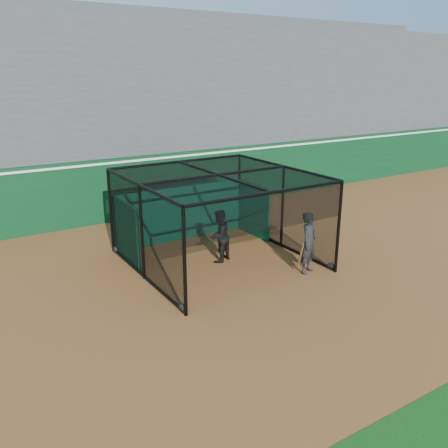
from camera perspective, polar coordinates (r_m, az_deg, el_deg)
ground at (r=12.60m, az=2.80°, el=-8.83°), size 120.00×120.00×0.00m
outfield_wall at (r=19.37m, az=-11.66°, el=4.39°), size 50.00×0.50×2.50m
grandstand at (r=22.48m, az=-15.72°, el=14.14°), size 50.00×7.85×8.95m
batting_cage at (r=14.47m, az=-0.73°, el=0.59°), size 5.08×5.24×2.75m
batter at (r=14.61m, az=-0.59°, el=-1.45°), size 1.00×0.91×1.66m
on_deck_player at (r=13.98m, az=10.16°, el=-2.26°), size 0.80×0.70×1.84m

